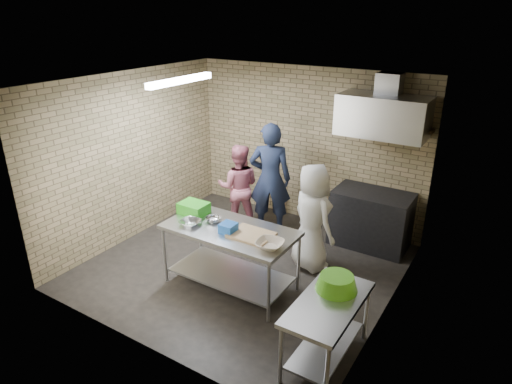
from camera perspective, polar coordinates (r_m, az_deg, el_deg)
floor at (r=6.75m, az=-1.64°, el=-9.44°), size 4.20×4.20×0.00m
ceiling at (r=5.79m, az=-1.95°, el=13.86°), size 4.20×4.20×0.00m
back_wall at (r=7.79m, az=6.44°, el=5.82°), size 4.20×0.06×2.70m
front_wall at (r=4.77m, az=-15.31°, el=-6.14°), size 4.20×0.06×2.70m
left_wall at (r=7.45m, az=-15.38°, el=4.36°), size 0.06×4.00×2.70m
right_wall at (r=5.36m, az=17.28°, el=-3.07°), size 0.06×4.00×2.70m
prep_table at (r=6.11m, az=-3.28°, el=-8.34°), size 1.76×0.88×0.88m
side_counter at (r=5.05m, az=8.96°, el=-17.09°), size 0.60×1.20×0.75m
stove at (r=7.36m, az=14.42°, el=-3.35°), size 1.20×0.70×0.90m
range_hood at (r=6.87m, az=15.89°, el=9.31°), size 1.30×0.60×0.60m
hood_duct at (r=6.93m, az=16.66°, el=13.14°), size 0.35×0.30×0.30m
wall_shelf at (r=7.01m, az=18.54°, el=7.74°), size 0.80×0.20×0.04m
fluorescent_fixture at (r=6.41m, az=-9.61°, el=13.86°), size 0.10×1.25×0.08m
green_crate at (r=6.34m, az=-7.95°, el=-2.04°), size 0.39×0.29×0.16m
blue_tub at (r=5.77m, az=-3.56°, el=-4.61°), size 0.20×0.20×0.13m
cutting_board at (r=5.70m, az=-0.61°, el=-5.47°), size 0.54×0.41×0.03m
mixing_bowl_a at (r=6.02m, az=-8.39°, el=-3.92°), size 0.30×0.30×0.07m
mixing_bowl_b at (r=6.08m, az=-5.43°, el=-3.51°), size 0.23×0.23×0.07m
ceramic_bowl at (r=5.43m, az=1.78°, el=-6.69°), size 0.37×0.37×0.08m
green_basin at (r=4.97m, az=10.25°, el=-11.30°), size 0.46×0.46×0.17m
bottle_red at (r=7.05m, az=16.68°, el=8.96°), size 0.07×0.07×0.18m
man_navy at (r=7.37m, az=1.81°, el=1.67°), size 0.82×0.70×1.90m
woman_pink at (r=7.61m, az=-2.23°, el=0.68°), size 0.90×0.84×1.49m
woman_white at (r=6.42m, az=7.19°, el=-3.26°), size 0.93×0.82×1.59m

